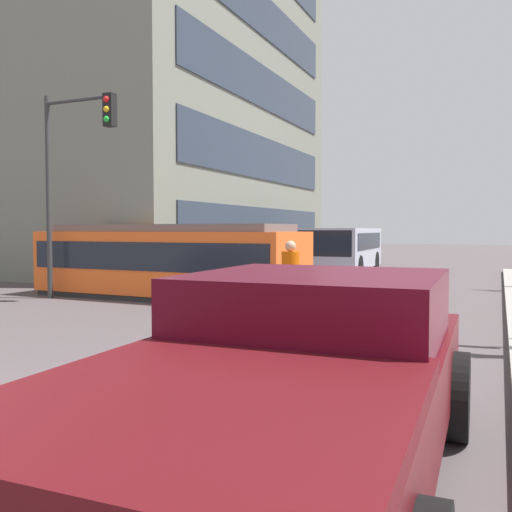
# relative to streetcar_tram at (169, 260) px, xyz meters

# --- Properties ---
(ground_plane) EXTENTS (120.00, 120.00, 0.00)m
(ground_plane) POSITION_rel_streetcar_tram_xyz_m (3.40, -0.19, -1.05)
(ground_plane) COLOR #514749
(lane_stripe_1) EXTENTS (0.16, 2.40, 0.01)m
(lane_stripe_1) POSITION_rel_streetcar_tram_xyz_m (3.40, -8.19, -1.05)
(lane_stripe_1) COLOR silver
(lane_stripe_1) RESTS_ON ground
(lane_stripe_2) EXTENTS (0.16, 2.40, 0.01)m
(lane_stripe_2) POSITION_rel_streetcar_tram_xyz_m (3.40, -4.19, -1.05)
(lane_stripe_2) COLOR silver
(lane_stripe_2) RESTS_ON ground
(lane_stripe_3) EXTENTS (0.16, 2.40, 0.01)m
(lane_stripe_3) POSITION_rel_streetcar_tram_xyz_m (3.40, 6.00, -1.05)
(lane_stripe_3) COLOR silver
(lane_stripe_3) RESTS_ON ground
(lane_stripe_4) EXTENTS (0.16, 2.40, 0.01)m
(lane_stripe_4) POSITION_rel_streetcar_tram_xyz_m (3.40, 12.00, -1.05)
(lane_stripe_4) COLOR silver
(lane_stripe_4) RESTS_ON ground
(corner_building) EXTENTS (16.81, 17.80, 16.00)m
(corner_building) POSITION_rel_streetcar_tram_xyz_m (-9.89, 10.46, 6.95)
(corner_building) COLOR slate
(corner_building) RESTS_ON ground
(streetcar_tram) EXTENTS (7.69, 2.79, 2.03)m
(streetcar_tram) POSITION_rel_streetcar_tram_xyz_m (0.00, 0.00, 0.00)
(streetcar_tram) COLOR orange
(streetcar_tram) RESTS_ON ground
(city_bus) EXTENTS (2.69, 5.84, 1.94)m
(city_bus) POSITION_rel_streetcar_tram_xyz_m (2.25, 9.76, 0.06)
(city_bus) COLOR #ACAEBE
(city_bus) RESTS_ON ground
(pedestrian_crossing) EXTENTS (0.48, 0.36, 1.67)m
(pedestrian_crossing) POSITION_rel_streetcar_tram_xyz_m (4.59, -2.68, -0.11)
(pedestrian_crossing) COLOR navy
(pedestrian_crossing) RESTS_ON ground
(pickup_truck_parked) EXTENTS (2.36, 5.04, 1.55)m
(pickup_truck_parked) POSITION_rel_streetcar_tram_xyz_m (7.11, -9.47, -0.25)
(pickup_truck_parked) COLOR #4E0D12
(pickup_truck_parked) RESTS_ON ground
(parked_sedan_mid) EXTENTS (2.04, 4.22, 1.19)m
(parked_sedan_mid) POSITION_rel_streetcar_tram_xyz_m (-1.93, 3.96, -0.43)
(parked_sedan_mid) COLOR navy
(parked_sedan_mid) RESTS_ON ground
(parked_sedan_far) EXTENTS (2.11, 4.42, 1.19)m
(parked_sedan_far) POSITION_rel_streetcar_tram_xyz_m (-2.25, 9.89, -0.43)
(parked_sedan_far) COLOR #A50E13
(parked_sedan_far) RESTS_ON ground
(parked_sedan_furthest) EXTENTS (2.07, 4.60, 1.19)m
(parked_sedan_furthest) POSITION_rel_streetcar_tram_xyz_m (-1.61, 16.25, -0.43)
(parked_sedan_furthest) COLOR #A80E24
(parked_sedan_furthest) RESTS_ON ground
(traffic_light_mast) EXTENTS (2.30, 0.33, 5.50)m
(traffic_light_mast) POSITION_rel_streetcar_tram_xyz_m (-2.04, -1.49, 2.73)
(traffic_light_mast) COLOR #333333
(traffic_light_mast) RESTS_ON ground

